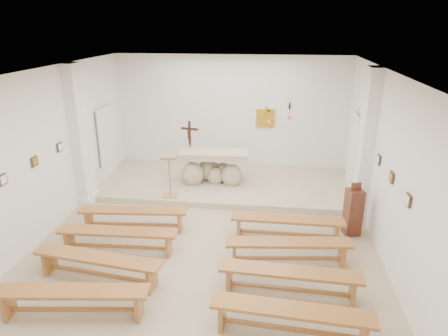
# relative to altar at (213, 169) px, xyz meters

# --- Properties ---
(ground) EXTENTS (7.00, 10.00, 0.00)m
(ground) POSITION_rel_altar_xyz_m (0.32, -3.40, -0.53)
(ground) COLOR #C3AD8D
(ground) RESTS_ON ground
(wall_left) EXTENTS (0.02, 10.00, 3.50)m
(wall_left) POSITION_rel_altar_xyz_m (-3.17, -3.40, 1.22)
(wall_left) COLOR white
(wall_left) RESTS_ON ground
(wall_right) EXTENTS (0.02, 10.00, 3.50)m
(wall_right) POSITION_rel_altar_xyz_m (3.81, -3.40, 1.22)
(wall_right) COLOR white
(wall_right) RESTS_ON ground
(wall_back) EXTENTS (7.00, 0.02, 3.50)m
(wall_back) POSITION_rel_altar_xyz_m (0.32, 1.59, 1.22)
(wall_back) COLOR white
(wall_back) RESTS_ON ground
(ceiling) EXTENTS (7.00, 10.00, 0.02)m
(ceiling) POSITION_rel_altar_xyz_m (0.32, -3.40, 2.96)
(ceiling) COLOR silver
(ceiling) RESTS_ON wall_back
(sanctuary_platform) EXTENTS (6.98, 3.00, 0.15)m
(sanctuary_platform) POSITION_rel_altar_xyz_m (0.32, 0.10, -0.45)
(sanctuary_platform) COLOR #C0AF94
(sanctuary_platform) RESTS_ON ground
(pilaster_left) EXTENTS (0.26, 0.55, 3.50)m
(pilaster_left) POSITION_rel_altar_xyz_m (-3.05, -1.40, 1.22)
(pilaster_left) COLOR white
(pilaster_left) RESTS_ON ground
(pilaster_right) EXTENTS (0.26, 0.55, 3.50)m
(pilaster_right) POSITION_rel_altar_xyz_m (3.69, -1.40, 1.22)
(pilaster_right) COLOR white
(pilaster_right) RESTS_ON ground
(gold_wall_relief) EXTENTS (0.55, 0.04, 0.55)m
(gold_wall_relief) POSITION_rel_altar_xyz_m (1.37, 1.56, 1.12)
(gold_wall_relief) COLOR gold
(gold_wall_relief) RESTS_ON wall_back
(sanctuary_lamp) EXTENTS (0.11, 0.36, 0.44)m
(sanctuary_lamp) POSITION_rel_altar_xyz_m (2.07, 1.31, 1.28)
(sanctuary_lamp) COLOR black
(sanctuary_lamp) RESTS_ON wall_back
(station_frame_left_front) EXTENTS (0.03, 0.20, 0.20)m
(station_frame_left_front) POSITION_rel_altar_xyz_m (-3.15, -4.20, 1.19)
(station_frame_left_front) COLOR #3E2D1B
(station_frame_left_front) RESTS_ON wall_left
(station_frame_left_mid) EXTENTS (0.03, 0.20, 0.20)m
(station_frame_left_mid) POSITION_rel_altar_xyz_m (-3.15, -3.20, 1.19)
(station_frame_left_mid) COLOR #3E2D1B
(station_frame_left_mid) RESTS_ON wall_left
(station_frame_left_rear) EXTENTS (0.03, 0.20, 0.20)m
(station_frame_left_rear) POSITION_rel_altar_xyz_m (-3.15, -2.20, 1.19)
(station_frame_left_rear) COLOR #3E2D1B
(station_frame_left_rear) RESTS_ON wall_left
(station_frame_right_front) EXTENTS (0.03, 0.20, 0.20)m
(station_frame_right_front) POSITION_rel_altar_xyz_m (3.79, -4.20, 1.19)
(station_frame_right_front) COLOR #3E2D1B
(station_frame_right_front) RESTS_ON wall_right
(station_frame_right_mid) EXTENTS (0.03, 0.20, 0.20)m
(station_frame_right_mid) POSITION_rel_altar_xyz_m (3.79, -3.20, 1.19)
(station_frame_right_mid) COLOR #3E2D1B
(station_frame_right_mid) RESTS_ON wall_right
(station_frame_right_rear) EXTENTS (0.03, 0.20, 0.20)m
(station_frame_right_rear) POSITION_rel_altar_xyz_m (3.79, -2.20, 1.19)
(station_frame_right_rear) COLOR #3E2D1B
(station_frame_right_rear) RESTS_ON wall_right
(radiator_left) EXTENTS (0.10, 0.85, 0.52)m
(radiator_left) POSITION_rel_altar_xyz_m (-3.11, -0.70, -0.26)
(radiator_left) COLOR silver
(radiator_left) RESTS_ON ground
(radiator_right) EXTENTS (0.10, 0.85, 0.52)m
(radiator_right) POSITION_rel_altar_xyz_m (3.75, -0.70, -0.26)
(radiator_right) COLOR silver
(radiator_right) RESTS_ON ground
(altar) EXTENTS (1.95, 0.91, 0.99)m
(altar) POSITION_rel_altar_xyz_m (0.00, 0.00, 0.00)
(altar) COLOR beige
(altar) RESTS_ON sanctuary_platform
(lectern) EXTENTS (0.45, 0.40, 1.13)m
(lectern) POSITION_rel_altar_xyz_m (-0.94, -1.11, 0.18)
(lectern) COLOR tan
(lectern) RESTS_ON sanctuary_platform
(crucifix_stand) EXTENTS (0.50, 0.22, 1.66)m
(crucifix_stand) POSITION_rel_altar_xyz_m (-0.69, 0.28, 0.58)
(crucifix_stand) COLOR #321910
(crucifix_stand) RESTS_ON sanctuary_platform
(potted_plant) EXTENTS (0.45, 0.39, 0.50)m
(potted_plant) POSITION_rel_altar_xyz_m (0.02, 0.09, -0.13)
(potted_plant) COLOR #305A24
(potted_plant) RESTS_ON sanctuary_platform
(donation_pedestal) EXTENTS (0.40, 0.40, 1.21)m
(donation_pedestal) POSITION_rel_altar_xyz_m (3.41, -2.25, 0.00)
(donation_pedestal) COLOR #512917
(donation_pedestal) RESTS_ON ground
(bench_left_front) EXTENTS (2.39, 0.58, 0.50)m
(bench_left_front) POSITION_rel_altar_xyz_m (-1.35, -2.67, -0.15)
(bench_left_front) COLOR #AC7032
(bench_left_front) RESTS_ON ground
(bench_right_front) EXTENTS (2.37, 0.39, 0.50)m
(bench_right_front) POSITION_rel_altar_xyz_m (2.00, -2.67, -0.15)
(bench_right_front) COLOR #AC7032
(bench_right_front) RESTS_ON ground
(bench_left_second) EXTENTS (2.38, 0.47, 0.50)m
(bench_left_second) POSITION_rel_altar_xyz_m (-1.35, -3.61, -0.15)
(bench_left_second) COLOR #AC7032
(bench_left_second) RESTS_ON ground
(bench_right_second) EXTENTS (2.40, 0.64, 0.50)m
(bench_right_second) POSITION_rel_altar_xyz_m (2.00, -3.61, -0.15)
(bench_right_second) COLOR #AC7032
(bench_right_second) RESTS_ON ground
(bench_left_third) EXTENTS (2.40, 0.69, 0.50)m
(bench_left_third) POSITION_rel_altar_xyz_m (-1.35, -4.56, -0.15)
(bench_left_third) COLOR #AC7032
(bench_left_third) RESTS_ON ground
(bench_right_third) EXTENTS (2.38, 0.48, 0.50)m
(bench_right_third) POSITION_rel_altar_xyz_m (2.00, -4.56, -0.15)
(bench_right_third) COLOR #AC7032
(bench_right_third) RESTS_ON ground
(bench_left_fourth) EXTENTS (2.40, 0.66, 0.50)m
(bench_left_fourth) POSITION_rel_altar_xyz_m (-1.35, -5.50, -0.15)
(bench_left_fourth) COLOR #AC7032
(bench_left_fourth) RESTS_ON ground
(bench_right_fourth) EXTENTS (2.39, 0.54, 0.50)m
(bench_right_fourth) POSITION_rel_altar_xyz_m (2.00, -5.50, -0.15)
(bench_right_fourth) COLOR #AC7032
(bench_right_fourth) RESTS_ON ground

